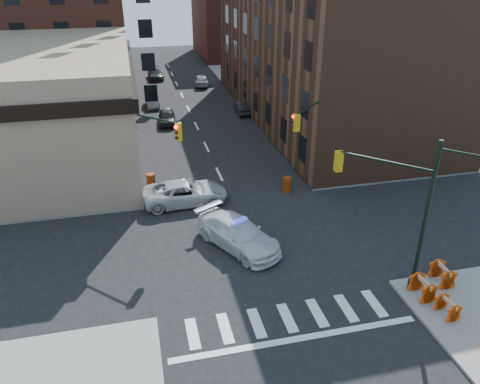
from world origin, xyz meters
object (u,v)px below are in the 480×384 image
parked_car_enear (242,107)px  pedestrian_a (81,198)px  parked_car_wnear (167,117)px  police_car (238,234)px  pickup (185,193)px  barricade_nw_a (93,197)px  pedestrian_b (98,181)px  barricade_se_a (442,275)px  barrel_bank (151,181)px  parked_car_wfar (153,101)px  barrel_road (287,184)px

parked_car_enear → pedestrian_a: size_ratio=2.11×
parked_car_wnear → police_car: bearing=-81.0°
pickup → barricade_nw_a: bearing=76.8°
pedestrian_b → pedestrian_a: bearing=-101.6°
barricade_se_a → pedestrian_a: bearing=58.5°
pedestrian_b → barricade_nw_a: pedestrian_b is taller
pickup → pedestrian_a: pedestrian_a is taller
parked_car_wnear → barricade_nw_a: parked_car_wnear is taller
parked_car_enear → parked_car_wnear: bearing=14.0°
barrel_bank → barricade_se_a: size_ratio=0.82×
parked_car_wfar → barricade_nw_a: size_ratio=3.69×
parked_car_enear → barricade_se_a: (3.00, -31.39, 0.02)m
parked_car_enear → pedestrian_b: 22.17m
parked_car_wnear → pedestrian_a: (-7.22, -17.33, 0.37)m
pickup → pedestrian_b: pedestrian_b is taller
barricade_se_a → parked_car_wnear: bearing=22.9°
parked_car_wnear → barricade_nw_a: 17.49m
pickup → barricade_se_a: bearing=-137.1°
barrel_road → barricade_se_a: 12.92m
pedestrian_b → barrel_road: bearing=0.7°
police_car → parked_car_wnear: (-1.92, 23.62, -0.14)m
parked_car_wfar → barrel_bank: parked_car_wfar is taller
parked_car_wfar → police_car: bearing=-84.3°
pedestrian_b → barricade_nw_a: size_ratio=1.82×
barrel_bank → barricade_se_a: barricade_se_a is taller
parked_car_wnear → parked_car_enear: 8.49m
parked_car_enear → pedestrian_b: pedestrian_b is taller
pedestrian_b → barricade_se_a: bearing=-28.7°
barrel_road → barricade_nw_a: (-13.54, 1.20, 0.00)m
police_car → parked_car_enear: bearing=47.5°
parked_car_wfar → barricade_se_a: 38.21m
police_car → parked_car_enear: size_ratio=1.49×
pedestrian_a → pedestrian_b: size_ratio=0.94×
pickup → barricade_nw_a: size_ratio=5.36×
pickup → barrel_bank: (-2.15, 2.97, -0.24)m
police_car → parked_car_enear: 26.21m
pickup → parked_car_wfar: (-0.62, 24.12, -0.15)m
parked_car_wfar → pedestrian_b: pedestrian_b is taller
parked_car_enear → barrel_bank: 19.62m
barrel_bank → barricade_nw_a: size_ratio=1.04×
barrel_bank → barricade_se_a: 20.42m
pedestrian_b → parked_car_wfar: bearing=87.6°
police_car → barrel_bank: bearing=87.7°
parked_car_enear → pedestrian_a: bearing=52.6°
barricade_se_a → barricade_nw_a: bearing=55.1°
pickup → barrel_road: 7.38m
parked_car_enear → barrel_bank: (-10.82, -16.37, -0.08)m
parked_car_wnear → pedestrian_a: bearing=-108.3°
pickup → barrel_road: (7.37, 0.12, -0.25)m
police_car → parked_car_enear: (6.37, 25.42, -0.20)m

